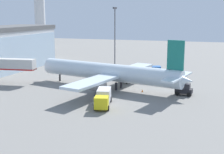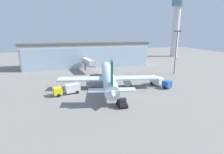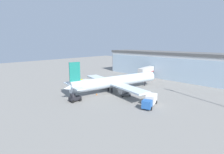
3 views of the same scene
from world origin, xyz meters
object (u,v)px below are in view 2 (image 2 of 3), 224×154
object	(u,v)px
apron_light_mast	(176,49)
safety_cone_wingtip	(149,84)
jet_bridge	(88,62)
catering_truck	(68,89)
control_tower	(176,23)
baggage_cart	(128,85)
airplane	(108,77)
fuel_truck	(160,82)
pushback_tug	(122,103)
safety_cone_nose	(111,94)

from	to	relation	value
apron_light_mast	safety_cone_wingtip	size ratio (longest dim) A/B	31.61
jet_bridge	catering_truck	distance (m)	27.78
control_tower	catering_truck	xyz separation A→B (m)	(-76.61, -55.92, -20.69)
apron_light_mast	catering_truck	xyz separation A→B (m)	(-43.47, -11.06, -8.94)
control_tower	baggage_cart	size ratio (longest dim) A/B	11.82
baggage_cart	jet_bridge	bearing A→B (deg)	-124.46
airplane	fuel_truck	world-z (taller)	airplane
control_tower	apron_light_mast	distance (m)	57.00
pushback_tug	safety_cone_nose	distance (m)	8.31
baggage_cart	safety_cone_wingtip	world-z (taller)	baggage_cart
airplane	safety_cone_nose	bearing A→B (deg)	-176.90
jet_bridge	baggage_cart	bearing A→B (deg)	-167.91
apron_light_mast	pushback_tug	world-z (taller)	apron_light_mast
jet_bridge	catering_truck	bearing A→B (deg)	151.35
apron_light_mast	safety_cone_nose	size ratio (longest dim) A/B	31.61
apron_light_mast	catering_truck	size ratio (longest dim) A/B	2.28
control_tower	safety_cone_nose	xyz separation A→B (m)	(-65.24, -60.35, -21.88)
catering_truck	jet_bridge	bearing A→B (deg)	-125.03
catering_truck	pushback_tug	world-z (taller)	catering_truck
fuel_truck	safety_cone_wingtip	size ratio (longest dim) A/B	13.86
airplane	pushback_tug	distance (m)	15.62
safety_cone_nose	pushback_tug	bearing A→B (deg)	-89.89
control_tower	airplane	distance (m)	85.31
apron_light_mast	safety_cone_wingtip	distance (m)	22.95
fuel_truck	pushback_tug	size ratio (longest dim) A/B	2.26
baggage_cart	pushback_tug	xyz separation A→B (m)	(-7.36, -13.60, 0.47)
jet_bridge	apron_light_mast	size ratio (longest dim) A/B	0.67
control_tower	safety_cone_wingtip	bearing A→B (deg)	-132.41
jet_bridge	control_tower	xyz separation A→B (m)	(66.24, 30.30, 17.93)
control_tower	catering_truck	distance (m)	97.08
safety_cone_wingtip	catering_truck	bearing A→B (deg)	-179.17
safety_cone_wingtip	pushback_tug	bearing A→B (deg)	-137.92
control_tower	safety_cone_nose	bearing A→B (deg)	-137.23
control_tower	baggage_cart	xyz separation A→B (m)	(-57.86, -55.03, -21.65)
catering_truck	safety_cone_nose	xyz separation A→B (m)	(11.37, -4.42, -1.19)
apron_light_mast	catering_truck	world-z (taller)	apron_light_mast
safety_cone_wingtip	jet_bridge	bearing A→B (deg)	121.54
catering_truck	safety_cone_nose	size ratio (longest dim) A/B	13.83
fuel_truck	pushback_tug	xyz separation A→B (m)	(-17.27, -11.21, -0.49)
apron_light_mast	catering_truck	bearing A→B (deg)	-165.72
catering_truck	fuel_truck	world-z (taller)	same
safety_cone_nose	catering_truck	bearing A→B (deg)	158.73
fuel_truck	baggage_cart	distance (m)	10.23
catering_truck	safety_cone_nose	bearing A→B (deg)	145.73
baggage_cart	pushback_tug	size ratio (longest dim) A/B	0.95
baggage_cart	safety_cone_nose	world-z (taller)	baggage_cart
fuel_truck	baggage_cart	xyz separation A→B (m)	(-9.90, 2.39, -0.97)
jet_bridge	fuel_truck	bearing A→B (deg)	-152.64
jet_bridge	safety_cone_nose	distance (m)	30.32
fuel_truck	airplane	bearing A→B (deg)	-120.90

